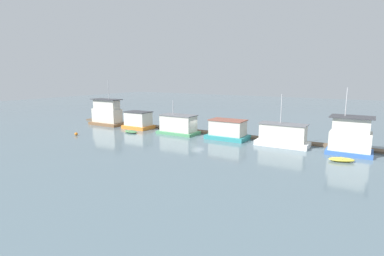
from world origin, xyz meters
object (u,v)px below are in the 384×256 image
Objects in this scene: houseboat_green at (178,125)px; buoy_orange at (76,134)px; houseboat_brown at (107,114)px; houseboat_white at (283,136)px; houseboat_blue at (350,137)px; houseboat_teal at (228,130)px; dinghy_green at (131,132)px; dinghy_yellow at (342,160)px; mooring_post_far_left at (265,135)px; houseboat_orange at (138,121)px.

buoy_orange is at bearing -143.47° from houseboat_green.
houseboat_brown is 17.07× the size of buoy_orange.
houseboat_white is 8.68m from houseboat_blue.
houseboat_green is 17.36m from buoy_orange.
houseboat_teal is 12.21× the size of buoy_orange.
houseboat_brown is 2.99× the size of dinghy_green.
houseboat_green is 0.94× the size of houseboat_white.
houseboat_white reaches higher than houseboat_green.
dinghy_yellow is at bearing -96.26° from houseboat_blue.
dinghy_yellow is 12.96m from mooring_post_far_left.
houseboat_brown is 44.32m from houseboat_blue.
dinghy_green is at bearing -165.76° from mooring_post_far_left.
dinghy_yellow is (-0.50, -4.53, -1.98)m from houseboat_blue.
houseboat_white is 3.64m from mooring_post_far_left.
dinghy_yellow is at bearing -6.06° from houseboat_brown.
houseboat_blue is at bearing -0.16° from houseboat_brown.
houseboat_blue is 16.14× the size of buoy_orange.
houseboat_teal is (18.62, 0.08, -0.11)m from houseboat_orange.
houseboat_white reaches higher than dinghy_yellow.
dinghy_green is at bearing 178.88° from dinghy_yellow.
houseboat_orange is 4.66m from dinghy_green.
mooring_post_far_left is (14.78, 2.04, -0.60)m from houseboat_green.
houseboat_teal is at bearing 179.00° from houseboat_blue.
dinghy_green is at bearing 46.81° from buoy_orange.
houseboat_orange is 2.75× the size of mooring_post_far_left.
houseboat_brown reaches higher than mooring_post_far_left.
houseboat_brown is 4.62× the size of mooring_post_far_left.
houseboat_orange is 18.62m from houseboat_teal.
houseboat_white reaches higher than buoy_orange.
houseboat_white is 3.82× the size of mooring_post_far_left.
houseboat_orange is 27.39m from houseboat_white.
houseboat_orange is at bearing 179.65° from houseboat_blue.
houseboat_brown reaches higher than houseboat_blue.
houseboat_orange is at bearing 177.46° from houseboat_green.
mooring_post_far_left is (24.27, 1.61, -0.55)m from houseboat_orange.
houseboat_teal is at bearing 178.22° from houseboat_white.
dinghy_green is (10.09, -3.99, -2.12)m from houseboat_brown.
houseboat_blue reaches higher than buoy_orange.
houseboat_blue reaches higher than houseboat_white.
houseboat_green is 2.25× the size of dinghy_yellow.
buoy_orange is (-13.91, -10.30, -1.31)m from houseboat_green.
buoy_orange is at bearing -70.03° from houseboat_brown.
houseboat_teal is at bearing 0.38° from houseboat_brown.
mooring_post_far_left is at bearing 3.81° from houseboat_orange.
houseboat_brown is 2.91× the size of dinghy_yellow.
houseboat_brown is 17.79m from houseboat_green.
dinghy_green is at bearing -166.08° from houseboat_teal.
houseboat_orange is 10.16× the size of buoy_orange.
mooring_post_far_left is at bearing 171.13° from houseboat_blue.
dinghy_green is 23.19m from mooring_post_far_left.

